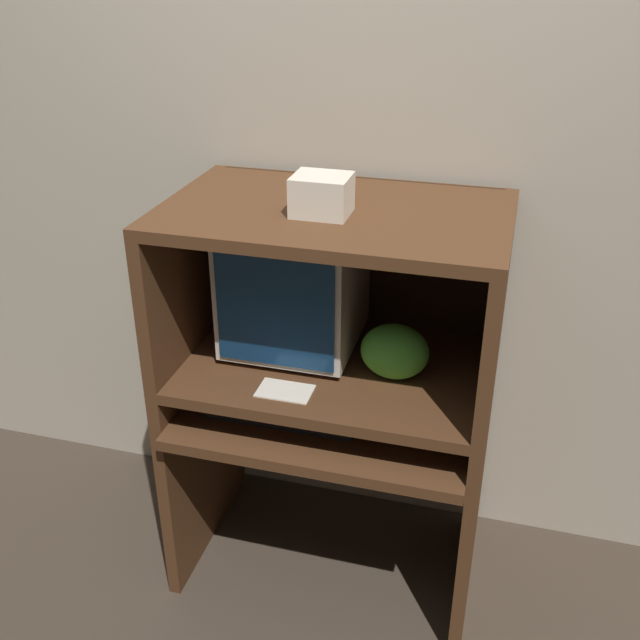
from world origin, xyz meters
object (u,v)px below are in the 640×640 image
crt_monitor (295,285)px  keyboard (283,413)px  mouse (376,430)px  snack_bag (395,351)px  storage_box (322,195)px  book_stack (322,203)px

crt_monitor → keyboard: bearing=-83.7°
mouse → keyboard: bearing=176.9°
crt_monitor → keyboard: 0.40m
crt_monitor → mouse: (0.32, -0.23, -0.34)m
keyboard → snack_bag: snack_bag is taller
mouse → crt_monitor: bearing=144.7°
keyboard → storage_box: size_ratio=3.00×
crt_monitor → storage_box: 0.40m
keyboard → mouse: (0.30, -0.02, 0.00)m
snack_bag → book_stack: size_ratio=1.33×
snack_bag → storage_box: (-0.22, -0.03, 0.48)m
snack_bag → book_stack: 0.50m
keyboard → book_stack: size_ratio=3.01×
mouse → storage_box: size_ratio=0.40×
crt_monitor → mouse: 0.52m
keyboard → mouse: mouse is taller
book_stack → snack_bag: bearing=6.7°
mouse → storage_box: 0.72m
mouse → book_stack: book_stack is taller
mouse → snack_bag: snack_bag is taller
crt_monitor → storage_box: bearing=-48.1°
keyboard → book_stack: book_stack is taller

